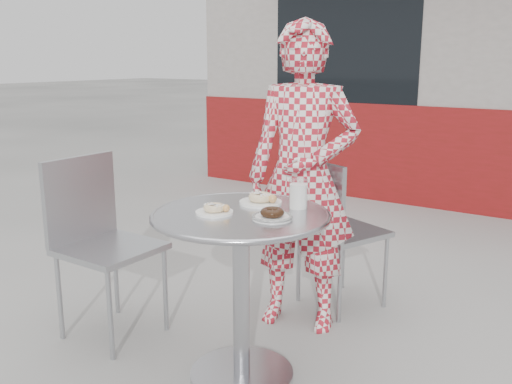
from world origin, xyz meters
The scene contains 10 objects.
ground centered at (0.00, 0.00, 0.00)m, with size 60.00×60.00×0.00m, color #A5A29D.
storefront centered at (0.00, 5.56, 1.49)m, with size 6.02×4.55×3.00m.
bistro_table centered at (0.01, 0.02, 0.60)m, with size 0.79×0.79×0.80m.
chair_far centered at (0.03, 1.01, 0.28)m, with size 0.55×0.56×0.89m.
chair_left centered at (-0.82, 0.00, 0.29)m, with size 0.46×0.46×0.95m.
seated_person centered at (-0.05, 0.68, 0.83)m, with size 0.60×0.40×1.65m, color maroon.
plate_far centered at (0.00, 0.20, 0.82)m, with size 0.20×0.20×0.05m.
plate_near centered at (-0.07, -0.05, 0.81)m, with size 0.16×0.16×0.04m.
plate_checker centered at (0.18, 0.02, 0.81)m, with size 0.17×0.17×0.04m.
milk_cup centered at (0.18, 0.23, 0.86)m, with size 0.08×0.08×0.13m.
Camera 1 is at (1.39, -1.93, 1.45)m, focal length 40.00 mm.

